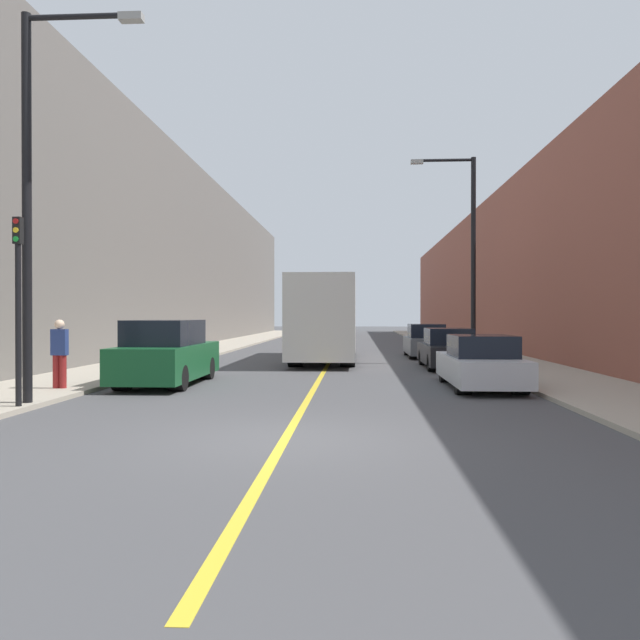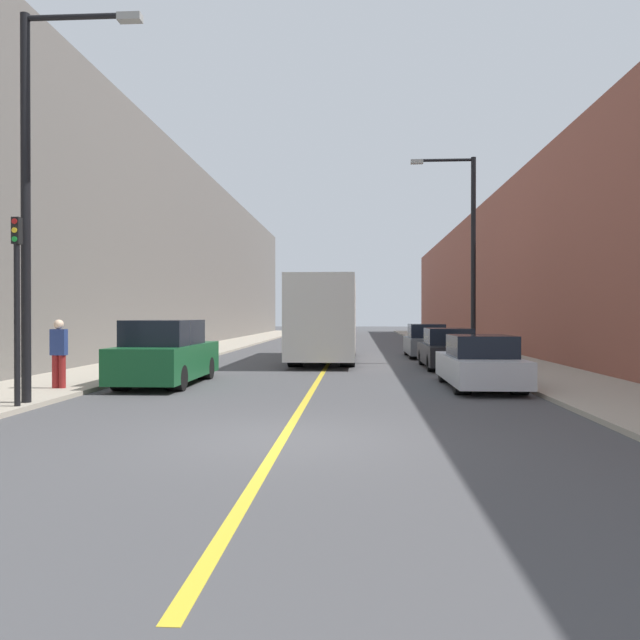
% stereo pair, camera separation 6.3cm
% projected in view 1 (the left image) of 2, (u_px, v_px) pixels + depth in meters
% --- Properties ---
extents(ground_plane, '(200.00, 200.00, 0.00)m').
position_uv_depth(ground_plane, '(285.00, 439.00, 9.92)').
color(ground_plane, '#474749').
extents(sidewalk_left, '(3.30, 72.00, 0.11)m').
position_uv_depth(sidewalk_left, '(227.00, 345.00, 40.29)').
color(sidewalk_left, '#A89E8C').
rests_on(sidewalk_left, ground).
extents(sidewalk_right, '(3.30, 72.00, 0.11)m').
position_uv_depth(sidewalk_right, '(453.00, 346.00, 39.45)').
color(sidewalk_right, '#A89E8C').
rests_on(sidewalk_right, ground).
extents(building_row_left, '(4.00, 72.00, 11.52)m').
position_uv_depth(building_row_left, '(171.00, 257.00, 40.46)').
color(building_row_left, '#66605B').
rests_on(building_row_left, ground).
extents(building_row_right, '(4.00, 72.00, 8.91)m').
position_uv_depth(building_row_right, '(511.00, 276.00, 39.20)').
color(building_row_right, brown).
rests_on(building_row_right, ground).
extents(road_center_line, '(0.16, 72.00, 0.01)m').
position_uv_depth(road_center_line, '(338.00, 346.00, 39.87)').
color(road_center_line, gold).
rests_on(road_center_line, ground).
extents(bus, '(2.56, 10.65, 3.49)m').
position_uv_depth(bus, '(326.00, 318.00, 27.13)').
color(bus, silver).
rests_on(bus, ground).
extents(parked_suv_left, '(1.89, 4.92, 1.84)m').
position_uv_depth(parked_suv_left, '(167.00, 355.00, 17.69)').
color(parked_suv_left, '#145128').
rests_on(parked_suv_left, ground).
extents(car_right_near, '(1.79, 4.59, 1.44)m').
position_uv_depth(car_right_near, '(481.00, 364.00, 16.83)').
color(car_right_near, silver).
rests_on(car_right_near, ground).
extents(car_right_mid, '(1.81, 4.66, 1.50)m').
position_uv_depth(car_right_mid, '(448.00, 350.00, 23.15)').
color(car_right_mid, black).
rests_on(car_right_mid, ground).
extents(car_right_far, '(1.78, 4.44, 1.57)m').
position_uv_depth(car_right_far, '(426.00, 342.00, 29.18)').
color(car_right_far, '#51565B').
rests_on(car_right_far, ground).
extents(street_lamp_left, '(2.63, 0.24, 8.29)m').
position_uv_depth(street_lamp_left, '(36.00, 183.00, 13.26)').
color(street_lamp_left, black).
rests_on(street_lamp_left, sidewalk_left).
extents(street_lamp_right, '(2.63, 0.24, 8.27)m').
position_uv_depth(street_lamp_right, '(468.00, 246.00, 25.29)').
color(street_lamp_right, black).
rests_on(street_lamp_right, sidewalk_right).
extents(traffic_light, '(0.16, 0.18, 3.87)m').
position_uv_depth(traffic_light, '(18.00, 303.00, 12.75)').
color(traffic_light, black).
rests_on(traffic_light, sidewalk_left).
extents(pedestrian, '(0.39, 0.25, 1.76)m').
position_uv_depth(pedestrian, '(60.00, 353.00, 15.92)').
color(pedestrian, maroon).
rests_on(pedestrian, sidewalk_left).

